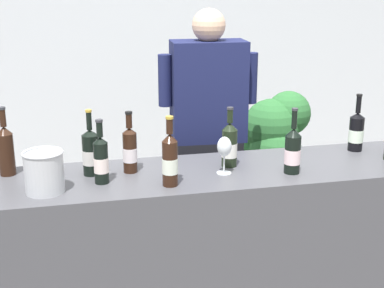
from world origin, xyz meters
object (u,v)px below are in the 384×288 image
at_px(wine_bottle_4, 170,160).
at_px(wine_bottle_8, 6,149).
at_px(wine_bottle_3, 356,131).
at_px(wine_glass, 224,148).
at_px(wine_bottle_1, 130,150).
at_px(wine_bottle_0, 101,160).
at_px(wine_bottle_2, 229,145).
at_px(person_server, 208,152).
at_px(wine_bottle_7, 91,152).
at_px(potted_shrub, 271,156).
at_px(ice_bucket, 44,172).
at_px(wine_bottle_6, 293,151).

relative_size(wine_bottle_4, wine_bottle_8, 0.97).
relative_size(wine_bottle_3, wine_glass, 1.71).
relative_size(wine_bottle_1, wine_bottle_8, 0.91).
xyz_separation_m(wine_bottle_0, wine_bottle_2, (0.67, 0.10, -0.00)).
height_order(wine_bottle_4, wine_bottle_8, wine_bottle_8).
distance_m(wine_glass, person_server, 0.68).
height_order(wine_bottle_7, wine_bottle_8, wine_bottle_8).
height_order(wine_glass, potted_shrub, potted_shrub).
xyz_separation_m(wine_glass, ice_bucket, (-0.88, -0.06, -0.03)).
height_order(wine_bottle_6, wine_glass, wine_bottle_6).
xyz_separation_m(ice_bucket, potted_shrub, (1.50, 1.02, -0.35)).
relative_size(wine_bottle_3, wine_bottle_6, 0.98).
relative_size(wine_bottle_4, person_server, 0.20).
height_order(wine_bottle_0, potted_shrub, wine_bottle_0).
height_order(wine_bottle_6, ice_bucket, wine_bottle_6).
bearing_deg(wine_glass, wine_bottle_1, 164.56).
height_order(wine_bottle_8, ice_bucket, wine_bottle_8).
bearing_deg(person_server, ice_bucket, -143.88).
relative_size(person_server, potted_shrub, 1.52).
bearing_deg(wine_bottle_0, wine_bottle_1, 39.05).
bearing_deg(person_server, potted_shrub, 30.30).
relative_size(wine_bottle_2, wine_glass, 1.65).
distance_m(wine_glass, potted_shrub, 1.21).
xyz_separation_m(wine_bottle_3, wine_glass, (-0.84, -0.21, 0.02)).
relative_size(wine_bottle_0, wine_bottle_7, 0.94).
height_order(wine_bottle_1, person_server, person_server).
relative_size(wine_bottle_7, ice_bucket, 1.71).
bearing_deg(wine_glass, potted_shrub, 56.91).
distance_m(wine_bottle_0, wine_bottle_2, 0.68).
bearing_deg(wine_bottle_6, wine_bottle_8, 168.23).
distance_m(wine_bottle_2, wine_glass, 0.12).
bearing_deg(wine_bottle_4, wine_bottle_2, 30.46).
height_order(wine_bottle_8, person_server, person_server).
distance_m(wine_bottle_6, wine_bottle_7, 1.01).
bearing_deg(wine_bottle_0, potted_shrub, 37.64).
height_order(wine_bottle_4, person_server, person_server).
height_order(wine_bottle_1, wine_bottle_6, wine_bottle_6).
bearing_deg(wine_bottle_0, wine_bottle_8, 153.85).
xyz_separation_m(wine_bottle_6, wine_bottle_7, (-0.99, 0.20, 0.00)).
distance_m(wine_bottle_0, wine_bottle_1, 0.20).
height_order(wine_bottle_3, ice_bucket, wine_bottle_3).
bearing_deg(wine_bottle_2, wine_bottle_7, 177.83).
relative_size(wine_bottle_2, wine_bottle_8, 0.91).
xyz_separation_m(wine_bottle_6, wine_bottle_8, (-1.41, 0.29, 0.02)).
distance_m(wine_bottle_2, wine_bottle_8, 1.13).
bearing_deg(wine_bottle_0, wine_glass, -0.26).
bearing_deg(wine_bottle_6, ice_bucket, 179.64).
xyz_separation_m(wine_bottle_8, potted_shrub, (1.69, 0.73, -0.39)).
relative_size(wine_bottle_6, person_server, 0.20).
distance_m(wine_bottle_0, wine_bottle_8, 0.51).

